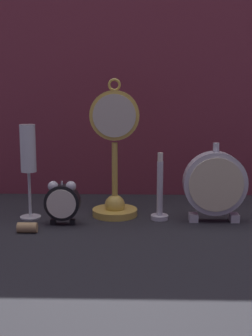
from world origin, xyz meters
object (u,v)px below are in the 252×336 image
(mantel_clock_silver, at_px, (215,184))
(brass_candlestick, at_px, (160,197))
(pocket_watch_on_stand, at_px, (115,165))
(alarm_clock_twin_bell, at_px, (62,201))
(wine_cork, at_px, (27,228))
(champagne_flute, at_px, (28,156))

(mantel_clock_silver, distance_m, brass_candlestick, 0.13)
(pocket_watch_on_stand, xyz_separation_m, brass_candlestick, (0.11, -0.03, -0.07))
(alarm_clock_twin_bell, xyz_separation_m, brass_candlestick, (0.22, 0.05, -0.00))
(pocket_watch_on_stand, height_order, alarm_clock_twin_bell, pocket_watch_on_stand)
(alarm_clock_twin_bell, height_order, brass_candlestick, brass_candlestick)
(pocket_watch_on_stand, distance_m, mantel_clock_silver, 0.24)
(wine_cork, bearing_deg, pocket_watch_on_stand, 37.14)
(brass_candlestick, bearing_deg, mantel_clock_silver, -6.95)
(alarm_clock_twin_bell, bearing_deg, wine_cork, -138.11)
(alarm_clock_twin_bell, bearing_deg, champagne_flute, 147.88)
(wine_cork, bearing_deg, mantel_clock_silver, 12.68)
(wine_cork, bearing_deg, brass_candlestick, 20.59)
(wine_cork, bearing_deg, alarm_clock_twin_bell, 41.89)
(champagne_flute, distance_m, wine_cork, 0.18)
(brass_candlestick, relative_size, wine_cork, 3.76)
(brass_candlestick, bearing_deg, wine_cork, -159.41)
(alarm_clock_twin_bell, distance_m, wine_cork, 0.10)
(pocket_watch_on_stand, xyz_separation_m, wine_cork, (-0.18, -0.14, -0.11))
(alarm_clock_twin_bell, bearing_deg, pocket_watch_on_stand, 34.07)
(pocket_watch_on_stand, height_order, champagne_flute, pocket_watch_on_stand)
(alarm_clock_twin_bell, relative_size, wine_cork, 2.39)
(brass_candlestick, bearing_deg, champagne_flute, 178.95)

